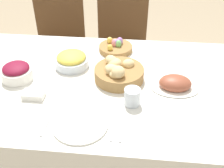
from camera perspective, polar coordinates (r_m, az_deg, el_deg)
name	(u,v)px	position (r m, az deg, el deg)	size (l,w,h in m)	color
ground_plane	(110,166)	(2.05, -0.32, -16.39)	(12.00, 12.00, 0.00)	tan
dining_table	(110,129)	(1.77, -0.36, -9.17)	(1.81, 1.02, 0.73)	silver
chair_far_center	(120,48)	(2.39, 1.58, 7.42)	(0.45, 0.45, 0.88)	brown
chair_far_left	(59,45)	(2.48, -10.66, 7.88)	(0.44, 0.44, 0.88)	brown
bread_basket	(118,72)	(1.53, 1.28, 2.41)	(0.27, 0.27, 0.12)	#9E7542
egg_basket	(115,47)	(1.81, 0.71, 7.55)	(0.21, 0.21, 0.08)	#9E7542
ham_platter	(175,84)	(1.51, 12.69, 0.00)	(0.26, 0.18, 0.08)	white
beet_salad_bowl	(17,72)	(1.62, -18.81, 2.35)	(0.17, 0.17, 0.09)	white
pineapple_bowl	(72,60)	(1.66, -8.22, 4.89)	(0.20, 0.20, 0.09)	silver
dinner_plate	(80,124)	(1.28, -6.48, -8.12)	(0.25, 0.25, 0.01)	white
fork	(47,122)	(1.32, -12.99, -7.58)	(0.02, 0.17, 0.00)	#B7B7BC
knife	(114,127)	(1.26, 0.36, -8.73)	(0.02, 0.17, 0.00)	#B7B7BC
spoon	(120,127)	(1.26, 1.73, -8.82)	(0.02, 0.17, 0.00)	#B7B7BC
drinking_cup	(132,97)	(1.36, 4.13, -2.60)	(0.08, 0.08, 0.09)	silver
butter_dish	(34,95)	(1.47, -15.65, -2.14)	(0.11, 0.07, 0.03)	white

